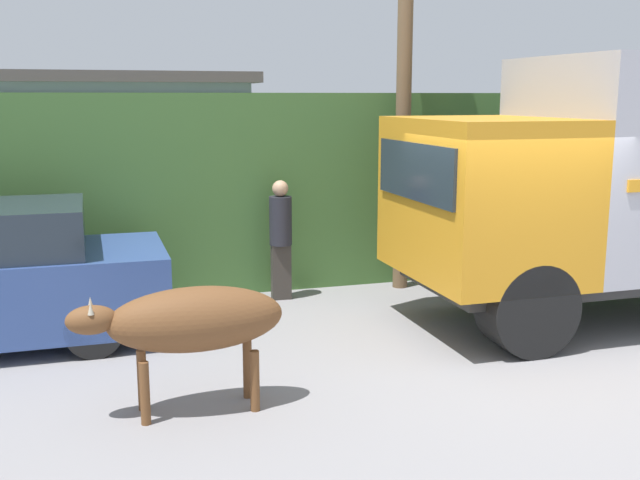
{
  "coord_description": "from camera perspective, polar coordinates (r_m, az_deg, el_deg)",
  "views": [
    {
      "loc": [
        -4.6,
        -7.31,
        2.95
      ],
      "look_at": [
        -2.28,
        0.16,
        1.44
      ],
      "focal_mm": 42.0,
      "sensor_mm": 36.0,
      "label": 1
    }
  ],
  "objects": [
    {
      "name": "brown_cow",
      "position": [
        7.1,
        -9.77,
        -6.1
      ],
      "size": [
        1.98,
        0.61,
        1.21
      ],
      "rotation": [
        0.0,
        0.0,
        0.16
      ],
      "color": "brown",
      "rests_on": "ground_plane"
    },
    {
      "name": "pedestrian_on_hill",
      "position": [
        10.89,
        -3.01,
        0.47
      ],
      "size": [
        0.35,
        0.35,
        1.76
      ],
      "rotation": [
        0.0,
        0.0,
        3.08
      ],
      "color": "#38332D",
      "rests_on": "ground_plane"
    },
    {
      "name": "building_backdrop",
      "position": [
        12.37,
        -15.78,
        4.56
      ],
      "size": [
        4.45,
        2.7,
        3.3
      ],
      "color": "#99ADB7",
      "rests_on": "ground_plane"
    },
    {
      "name": "hillside_embankment",
      "position": [
        14.65,
        1.16,
        5.24
      ],
      "size": [
        32.0,
        6.02,
        2.99
      ],
      "color": "#426B33",
      "rests_on": "ground_plane"
    },
    {
      "name": "utility_pole",
      "position": [
        11.47,
        6.43,
        12.3
      ],
      "size": [
        0.9,
        0.23,
        6.25
      ],
      "color": "brown",
      "rests_on": "ground_plane"
    },
    {
      "name": "cargo_truck",
      "position": [
        10.78,
        23.12,
        4.38
      ],
      "size": [
        6.11,
        2.49,
        3.44
      ],
      "rotation": [
        0.0,
        0.0,
        0.0
      ],
      "color": "#2D2D2D",
      "rests_on": "ground_plane"
    },
    {
      "name": "ground_plane",
      "position": [
        9.13,
        14.27,
        -8.27
      ],
      "size": [
        60.0,
        60.0,
        0.0
      ],
      "primitive_type": "plane",
      "color": "gray"
    }
  ]
}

